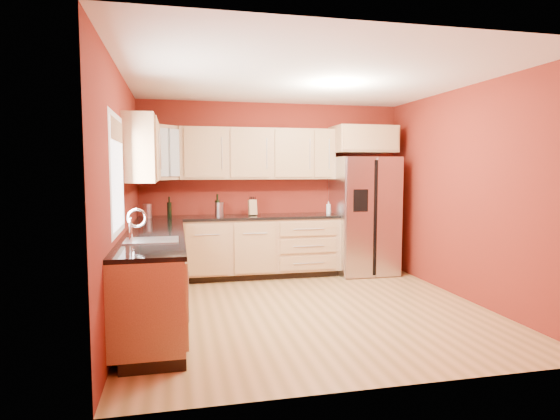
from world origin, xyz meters
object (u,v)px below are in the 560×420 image
Objects in this scene: knife_block at (253,208)px; refrigerator at (364,215)px; canister_left at (148,211)px; soap_dispenser at (328,208)px; wine_bottle_a at (217,205)px.

refrigerator is at bearing -6.59° from knife_block.
canister_left is at bearing 178.59° from knife_block.
soap_dispenser is at bearing -4.99° from knife_block.
knife_block is 1.16m from soap_dispenser.
knife_block is 1.20× the size of soap_dispenser.
soap_dispenser is at bearing 0.35° from canister_left.
wine_bottle_a is (0.97, 0.05, 0.06)m from canister_left.
knife_block is (1.49, 0.05, 0.02)m from canister_left.
refrigerator is at bearing -0.86° from canister_left.
soap_dispenser is (2.65, 0.02, -0.00)m from canister_left.
knife_block is at bearing 176.73° from refrigerator.
refrigerator is 9.11× the size of canister_left.
refrigerator reaches higher than soap_dispenser.
wine_bottle_a is (-2.23, 0.10, 0.19)m from refrigerator.
wine_bottle_a reaches higher than soap_dispenser.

